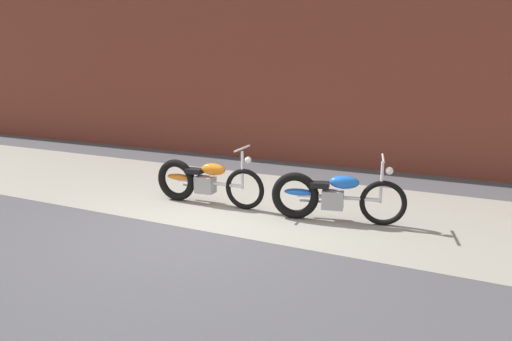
# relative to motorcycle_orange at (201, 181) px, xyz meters

# --- Properties ---
(ground_plane) EXTENTS (80.00, 80.00, 0.00)m
(ground_plane) POSITION_rel_motorcycle_orange_xyz_m (0.60, -1.13, -0.40)
(ground_plane) COLOR #47474C
(sidewalk_slab) EXTENTS (36.00, 3.50, 0.01)m
(sidewalk_slab) POSITION_rel_motorcycle_orange_xyz_m (0.60, 0.62, -0.40)
(sidewalk_slab) COLOR gray
(sidewalk_slab) RESTS_ON ground
(brick_building_wall) EXTENTS (36.00, 0.50, 5.14)m
(brick_building_wall) POSITION_rel_motorcycle_orange_xyz_m (0.60, 4.07, 2.17)
(brick_building_wall) COLOR brown
(brick_building_wall) RESTS_ON ground
(motorcycle_orange) EXTENTS (2.01, 0.58, 1.03)m
(motorcycle_orange) POSITION_rel_motorcycle_orange_xyz_m (0.00, 0.00, 0.00)
(motorcycle_orange) COLOR black
(motorcycle_orange) RESTS_ON ground
(motorcycle_blue) EXTENTS (1.98, 0.68, 1.03)m
(motorcycle_blue) POSITION_rel_motorcycle_orange_xyz_m (2.19, 0.06, 0.00)
(motorcycle_blue) COLOR black
(motorcycle_blue) RESTS_ON ground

